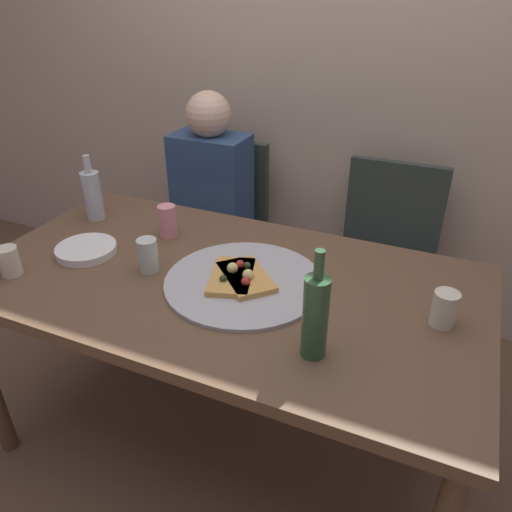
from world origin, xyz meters
The scene contains 16 objects.
ground_plane centered at (0.00, 0.00, 0.00)m, with size 8.00×8.00×0.00m, color brown.
back_wall centered at (0.00, 1.17, 1.30)m, with size 6.00×0.10×2.60m, color #BCA893.
dining_table centered at (0.00, 0.00, 0.68)m, with size 1.66×0.89×0.76m.
pizza_tray centered at (0.08, 0.00, 0.76)m, with size 0.51×0.51×0.01m, color #ADADB2.
pizza_slice_last centered at (0.08, 0.00, 0.78)m, with size 0.25×0.25×0.05m.
pizza_slice_extra centered at (0.04, -0.01, 0.78)m, with size 0.19×0.25×0.05m.
wine_bottle centered at (-0.68, 0.20, 0.86)m, with size 0.07×0.07×0.26m.
beer_bottle centered at (0.38, -0.23, 0.88)m, with size 0.07×0.07×0.31m.
tumbler_near centered at (-0.25, -0.05, 0.81)m, with size 0.07×0.07×0.11m, color #B7C6BC.
tumbler_far centered at (0.68, 0.03, 0.81)m, with size 0.07×0.07×0.10m, color beige.
wine_glass centered at (-0.65, -0.26, 0.81)m, with size 0.07×0.07×0.10m, color beige.
soda_can centered at (-0.32, 0.19, 0.82)m, with size 0.07×0.07×0.12m, color pink.
plate_stack centered at (-0.52, -0.05, 0.77)m, with size 0.21×0.21×0.03m, color white.
chair_left centered at (-0.46, 0.84, 0.51)m, with size 0.44×0.44×0.90m.
chair_right centered at (0.39, 0.84, 0.51)m, with size 0.44×0.44×0.90m.
guest_in_sweater centered at (-0.46, 0.69, 0.64)m, with size 0.36×0.56×1.17m.
Camera 1 is at (0.64, -1.19, 1.61)m, focal length 34.38 mm.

